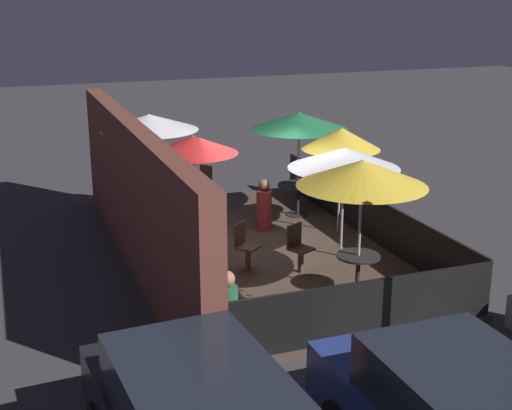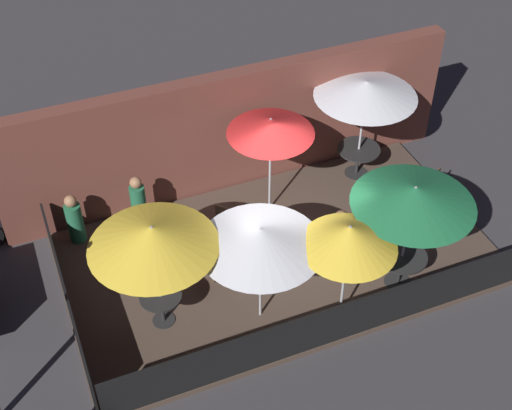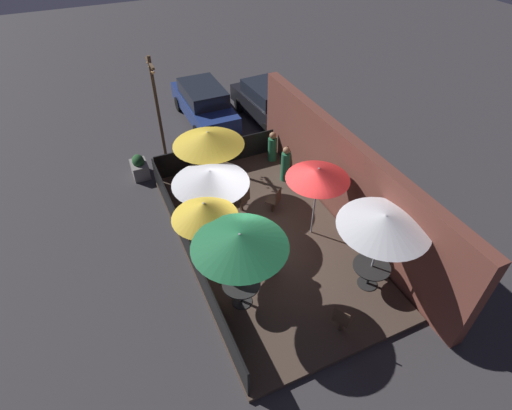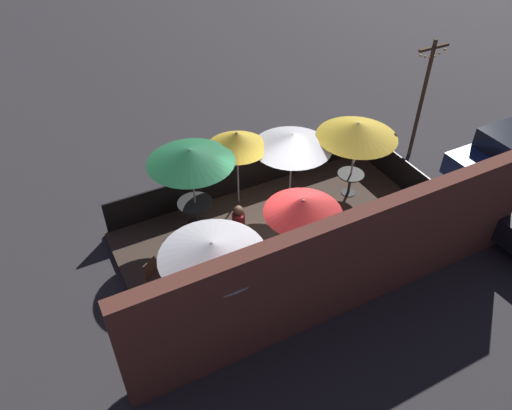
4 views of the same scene
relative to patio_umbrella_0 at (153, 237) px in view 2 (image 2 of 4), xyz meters
name	(u,v)px [view 2 (image 2 of 4)]	position (x,y,z in m)	size (l,w,h in m)	color
ground_plane	(278,259)	(2.66, 0.75, -2.31)	(60.00, 60.00, 0.00)	#383538
patio_deck	(278,257)	(2.66, 0.75, -2.25)	(8.60, 4.83, 0.12)	#47382D
building_wall	(231,132)	(2.66, 3.39, -0.84)	(10.20, 0.36, 2.94)	brown
fence_front	(332,325)	(2.66, -1.62, -1.72)	(8.40, 0.05, 0.95)	black
fence_side_left	(67,300)	(-1.59, 0.75, -1.72)	(0.05, 4.63, 0.95)	black
patio_umbrella_0	(153,237)	(0.00, 0.00, 0.00)	(2.26, 2.26, 2.42)	#B2B2B7
patio_umbrella_1	(366,89)	(5.41, 2.50, 0.12)	(2.23, 2.23, 2.49)	#B2B2B7
patio_umbrella_2	(414,196)	(4.56, -0.82, 0.08)	(2.26, 2.26, 2.47)	#B2B2B7
patio_umbrella_3	(271,126)	(3.05, 2.12, 0.04)	(1.79, 1.79, 2.41)	#B2B2B7
patio_umbrella_4	(349,237)	(3.09, -1.17, -0.08)	(1.71, 1.71, 2.36)	#B2B2B7
patio_umbrella_5	(261,237)	(1.73, -0.55, -0.15)	(2.21, 2.21, 2.25)	#B2B2B7
dining_table_0	(161,301)	(0.00, 0.00, -1.64)	(0.78, 0.78, 0.71)	black
dining_table_1	(358,154)	(5.41, 2.50, -1.62)	(0.98, 0.98, 0.72)	black
dining_table_2	(401,261)	(4.56, -0.82, -1.59)	(0.97, 0.97, 0.75)	black
patio_chair_0	(222,226)	(1.73, 1.51, -1.69)	(0.56, 0.56, 0.92)	#4C3828
patio_chair_1	(428,185)	(6.34, 1.00, -1.67)	(0.55, 0.55, 0.95)	#4C3828
patio_chair_2	(216,262)	(1.27, 0.59, -1.69)	(0.53, 0.53, 0.93)	#4C3828
patron_0	(339,235)	(3.81, 0.32, -1.65)	(0.40, 0.40, 1.17)	maroon
patron_1	(139,205)	(0.30, 2.64, -1.56)	(0.38, 0.38, 1.35)	#236642
patron_2	(75,220)	(-1.03, 2.77, -1.65)	(0.42, 0.42, 1.19)	#236642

